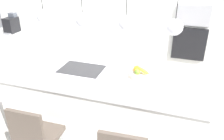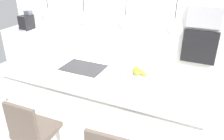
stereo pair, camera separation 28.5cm
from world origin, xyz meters
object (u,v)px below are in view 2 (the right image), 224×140
object	(u,v)px
microwave	(205,17)
chair_near	(32,130)
fruit_bowl	(139,75)
coffee_machine	(27,22)
oven	(199,47)

from	to	relation	value
microwave	chair_near	xyz separation A→B (m)	(-1.47, -2.46, -0.89)
fruit_bowl	chair_near	world-z (taller)	fruit_bowl
coffee_machine	microwave	distance (m)	3.50
fruit_bowl	coffee_machine	world-z (taller)	coffee_machine
fruit_bowl	coffee_machine	size ratio (longest dim) A/B	0.76
coffee_machine	microwave	xyz separation A→B (m)	(3.47, 0.30, 0.36)
chair_near	microwave	bearing A→B (deg)	59.16
coffee_machine	chair_near	distance (m)	2.99
fruit_bowl	oven	world-z (taller)	oven
microwave	coffee_machine	bearing A→B (deg)	-175.10
coffee_machine	chair_near	size ratio (longest dim) A/B	0.42
coffee_machine	oven	distance (m)	3.48
oven	microwave	bearing A→B (deg)	0.00
coffee_machine	chair_near	bearing A→B (deg)	-47.24
fruit_bowl	chair_near	bearing A→B (deg)	-135.83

